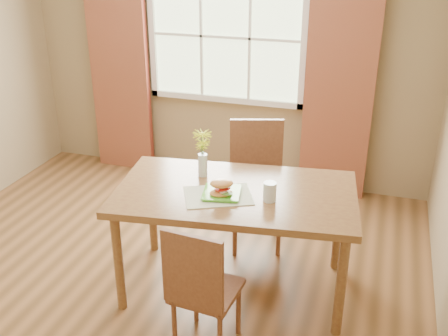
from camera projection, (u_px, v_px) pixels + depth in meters
room at (144, 107)px, 3.59m from camera, size 4.24×3.84×2.74m
window at (226, 37)px, 5.15m from camera, size 1.62×0.06×1.32m
curtain_left at (120, 71)px, 5.55m from camera, size 0.65×0.08×2.20m
curtain_right at (339, 89)px, 4.92m from camera, size 0.65×0.08×2.20m
dining_table at (235, 201)px, 3.67m from camera, size 1.77×1.14×0.81m
chair_near at (201, 285)px, 3.16m from camera, size 0.41×0.41×0.92m
chair_far at (256, 178)px, 4.35m from camera, size 0.55×0.55×1.06m
placemat at (218, 196)px, 3.56m from camera, size 0.55×0.49×0.01m
plate at (222, 194)px, 3.56m from camera, size 0.29×0.29×0.01m
croissant_sandwich at (221, 188)px, 3.50m from camera, size 0.19×0.16×0.12m
water_glass at (270, 192)px, 3.47m from camera, size 0.09×0.09×0.13m
flower_vase at (202, 149)px, 3.77m from camera, size 0.14×0.14×0.35m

